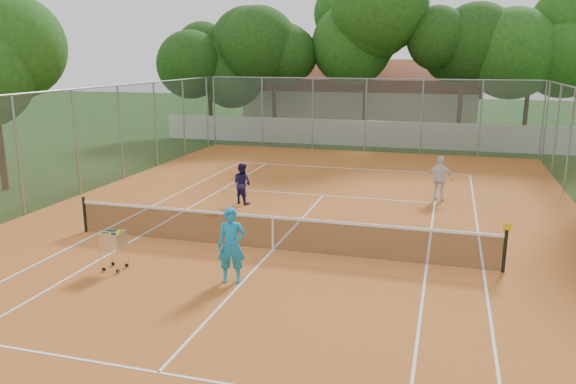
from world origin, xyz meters
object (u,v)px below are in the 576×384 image
(clubhouse, at_px, (363,96))
(ball_hopper, at_px, (114,249))
(tennis_net, at_px, (273,233))
(player_far_left, at_px, (242,183))
(player_near, at_px, (232,245))
(player_far_right, at_px, (440,179))

(clubhouse, xyz_separation_m, ball_hopper, (-1.33, -31.48, -1.65))
(tennis_net, xyz_separation_m, player_far_left, (-2.56, 4.46, 0.25))
(clubhouse, relative_size, player_near, 9.10)
(clubhouse, xyz_separation_m, player_far_left, (-0.56, -24.54, -1.44))
(player_far_left, relative_size, ball_hopper, 1.38)
(player_near, distance_m, player_far_right, 10.20)
(tennis_net, xyz_separation_m, player_far_right, (4.24, 6.76, 0.34))
(player_far_left, bearing_deg, clubhouse, -69.85)
(clubhouse, relative_size, player_far_right, 9.93)
(player_far_right, height_order, ball_hopper, player_far_right)
(player_far_left, bearing_deg, player_far_right, -139.89)
(player_near, bearing_deg, player_far_right, 47.65)
(tennis_net, height_order, player_near, player_near)
(tennis_net, bearing_deg, ball_hopper, -143.38)
(clubhouse, distance_m, player_far_right, 23.14)
(tennis_net, relative_size, player_near, 6.59)
(tennis_net, bearing_deg, player_near, -95.76)
(player_far_left, distance_m, ball_hopper, 6.98)
(clubhouse, bearing_deg, player_near, -86.80)
(player_far_right, bearing_deg, player_near, 74.77)
(ball_hopper, bearing_deg, player_far_left, 106.38)
(tennis_net, height_order, ball_hopper, ball_hopper)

